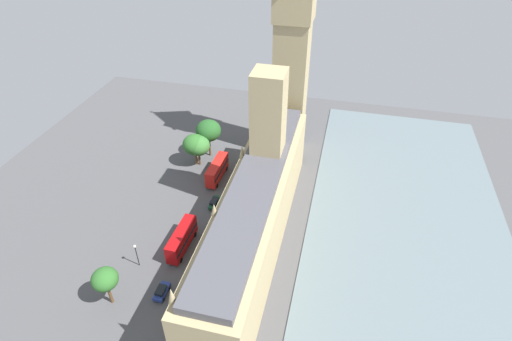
# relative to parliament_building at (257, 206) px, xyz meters

# --- Properties ---
(ground_plane) EXTENTS (140.12, 140.12, 0.00)m
(ground_plane) POSITION_rel_parliament_building_xyz_m (1.99, 1.23, -9.05)
(ground_plane) COLOR #4C4C4F
(river_thames) EXTENTS (43.08, 126.10, 0.25)m
(river_thames) POSITION_rel_parliament_building_xyz_m (-31.53, 1.23, -8.93)
(river_thames) COLOR slate
(river_thames) RESTS_ON ground
(parliament_building) EXTENTS (11.13, 61.00, 33.60)m
(parliament_building) POSITION_rel_parliament_building_xyz_m (0.00, 0.00, 0.00)
(parliament_building) COLOR tan
(parliament_building) RESTS_ON ground
(clock_tower) EXTENTS (9.17, 9.17, 61.59)m
(clock_tower) POSITION_rel_parliament_building_xyz_m (-0.11, -35.57, 22.85)
(clock_tower) COLOR tan
(clock_tower) RESTS_ON ground
(double_decker_bus_corner) EXTENTS (2.92, 10.57, 4.75)m
(double_decker_bus_corner) POSITION_rel_parliament_building_xyz_m (14.64, -17.90, -6.42)
(double_decker_bus_corner) COLOR red
(double_decker_bus_corner) RESTS_ON ground
(car_dark_green_under_trees) EXTENTS (1.86, 4.62, 1.74)m
(car_dark_green_under_trees) POSITION_rel_parliament_building_xyz_m (12.04, -7.72, -8.17)
(car_dark_green_under_trees) COLOR #19472D
(car_dark_green_under_trees) RESTS_ON ground
(double_decker_bus_midblock) EXTENTS (2.88, 10.56, 4.75)m
(double_decker_bus_midblock) POSITION_rel_parliament_building_xyz_m (14.22, 6.51, -6.42)
(double_decker_bus_midblock) COLOR #B20C0F
(double_decker_bus_midblock) RESTS_ON ground
(car_blue_by_river_gate) EXTENTS (1.94, 4.13, 1.74)m
(car_blue_by_river_gate) POSITION_rel_parliament_building_xyz_m (13.63, 18.21, -8.17)
(car_blue_by_river_gate) COLOR navy
(car_blue_by_river_gate) RESTS_ON ground
(pedestrian_trailing) EXTENTS (0.47, 0.58, 1.56)m
(pedestrian_trailing) POSITION_rel_parliament_building_xyz_m (6.48, -4.53, -8.35)
(pedestrian_trailing) COLOR black
(pedestrian_trailing) RESTS_ON ground
(pedestrian_kerbside) EXTENTS (0.65, 0.71, 1.72)m
(pedestrian_kerbside) POSITION_rel_parliament_building_xyz_m (7.25, -17.64, -8.28)
(pedestrian_kerbside) COLOR gray
(pedestrian_kerbside) RESTS_ON ground
(pedestrian_far_end) EXTENTS (0.65, 0.56, 1.59)m
(pedestrian_far_end) POSITION_rel_parliament_building_xyz_m (7.43, -9.83, -8.34)
(pedestrian_far_end) COLOR navy
(pedestrian_far_end) RESTS_ON ground
(plane_tree_leading) EXTENTS (6.22, 6.22, 8.86)m
(plane_tree_leading) POSITION_rel_parliament_building_xyz_m (22.01, -22.40, -2.87)
(plane_tree_leading) COLOR brown
(plane_tree_leading) RESTS_ON ground
(plane_tree_opposite_hall) EXTENTS (4.70, 4.70, 8.39)m
(plane_tree_opposite_hall) POSITION_rel_parliament_building_xyz_m (21.78, 21.84, -2.73)
(plane_tree_opposite_hall) COLOR brown
(plane_tree_opposite_hall) RESTS_ON ground
(plane_tree_near_tower) EXTENTS (6.72, 6.72, 10.69)m
(plane_tree_near_tower) POSITION_rel_parliament_building_xyz_m (19.82, -27.30, -1.25)
(plane_tree_near_tower) COLOR brown
(plane_tree_near_tower) RESTS_ON ground
(plane_tree_slot_10) EXTENTS (6.11, 6.11, 8.53)m
(plane_tree_slot_10) POSITION_rel_parliament_building_xyz_m (21.10, -22.53, -3.15)
(plane_tree_slot_10) COLOR brown
(plane_tree_slot_10) RESTS_ON ground
(street_lamp_slot_11) EXTENTS (0.56, 0.56, 5.66)m
(street_lamp_slot_11) POSITION_rel_parliament_building_xyz_m (20.95, 12.87, -5.04)
(street_lamp_slot_11) COLOR black
(street_lamp_slot_11) RESTS_ON ground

